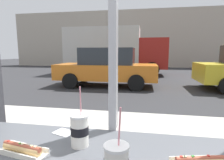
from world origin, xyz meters
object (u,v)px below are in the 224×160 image
box_truck (113,50)px  parked_car_orange (107,67)px  soda_cup_left (80,130)px  hotdog_tray_near (22,149)px

box_truck → parked_car_orange: bearing=-83.7°
soda_cup_left → box_truck: bearing=98.9°
parked_car_orange → hotdog_tray_near: bearing=-81.8°
hotdog_tray_near → box_truck: (-1.53, 11.61, 0.67)m
soda_cup_left → parked_car_orange: parked_car_orange is taller
hotdog_tray_near → parked_car_orange: parked_car_orange is taller
soda_cup_left → hotdog_tray_near: soda_cup_left is taller
parked_car_orange → soda_cup_left: bearing=-79.5°
parked_car_orange → box_truck: size_ratio=0.65×
box_truck → hotdog_tray_near: bearing=-82.5°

